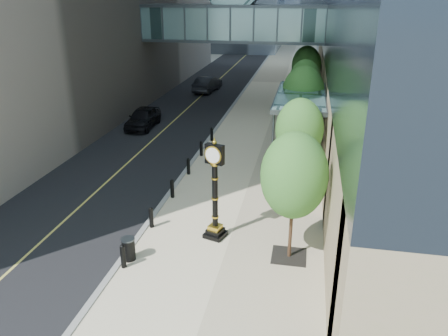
{
  "coord_description": "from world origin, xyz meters",
  "views": [
    {
      "loc": [
        3.87,
        -12.38,
        10.05
      ],
      "look_at": [
        0.19,
        6.71,
        2.21
      ],
      "focal_mm": 35.0,
      "sensor_mm": 36.0,
      "label": 1
    }
  ],
  "objects_px": {
    "pedestrian": "(279,148)",
    "car_far": "(207,84)",
    "trash_bin": "(129,250)",
    "street_clock": "(215,197)",
    "car_near": "(143,118)"
  },
  "relations": [
    {
      "from": "car_far",
      "to": "pedestrian",
      "type": "bearing_deg",
      "value": 121.9
    },
    {
      "from": "trash_bin",
      "to": "pedestrian",
      "type": "bearing_deg",
      "value": 66.83
    },
    {
      "from": "car_near",
      "to": "pedestrian",
      "type": "bearing_deg",
      "value": -29.11
    },
    {
      "from": "trash_bin",
      "to": "pedestrian",
      "type": "relative_size",
      "value": 0.47
    },
    {
      "from": "street_clock",
      "to": "pedestrian",
      "type": "relative_size",
      "value": 2.31
    },
    {
      "from": "car_near",
      "to": "trash_bin",
      "type": "bearing_deg",
      "value": -72.15
    },
    {
      "from": "street_clock",
      "to": "car_far",
      "type": "relative_size",
      "value": 0.9
    },
    {
      "from": "trash_bin",
      "to": "pedestrian",
      "type": "height_order",
      "value": "pedestrian"
    },
    {
      "from": "street_clock",
      "to": "trash_bin",
      "type": "relative_size",
      "value": 4.95
    },
    {
      "from": "street_clock",
      "to": "car_far",
      "type": "distance_m",
      "value": 30.53
    },
    {
      "from": "pedestrian",
      "to": "car_far",
      "type": "distance_m",
      "value": 22.18
    },
    {
      "from": "pedestrian",
      "to": "car_far",
      "type": "xyz_separation_m",
      "value": [
        -9.22,
        20.18,
        -0.19
      ]
    },
    {
      "from": "street_clock",
      "to": "car_near",
      "type": "xyz_separation_m",
      "value": [
        -9.15,
        15.45,
        -1.18
      ]
    },
    {
      "from": "pedestrian",
      "to": "car_near",
      "type": "distance_m",
      "value": 12.69
    },
    {
      "from": "car_near",
      "to": "car_far",
      "type": "xyz_separation_m",
      "value": [
        1.98,
        14.21,
        0.03
      ]
    }
  ]
}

